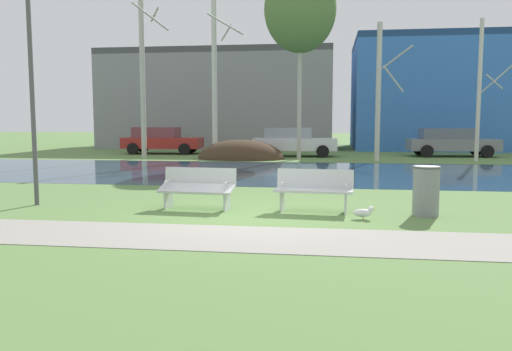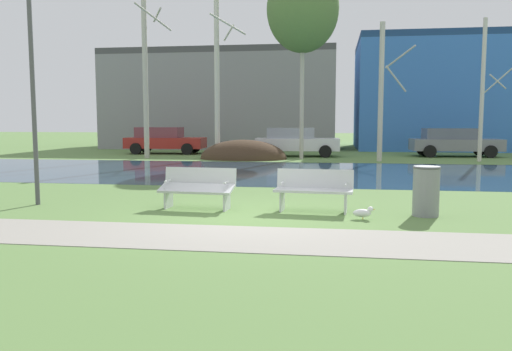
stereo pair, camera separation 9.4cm
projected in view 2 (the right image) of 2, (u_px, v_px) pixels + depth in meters
ground_plane at (290, 170)px, 19.86m from camera, size 120.00×120.00×0.00m
paved_path_strip at (230, 238)px, 8.32m from camera, size 60.00×1.84×0.01m
river_band at (288, 172)px, 18.98m from camera, size 80.00×8.89×0.01m
soil_mound at (243, 159)px, 25.54m from camera, size 4.30×2.90×1.90m
bench_left at (198, 187)px, 11.05m from camera, size 1.64×0.68×0.87m
bench_right at (314, 189)px, 10.68m from camera, size 1.64×0.68×0.87m
trash_bin at (426, 190)px, 10.21m from camera, size 0.54×0.54×0.99m
seagull at (363, 213)px, 9.88m from camera, size 0.42×0.16×0.25m
streetlamp at (31, 37)px, 11.26m from camera, size 0.32×0.32×5.56m
birch_far_left at (145, 62)px, 25.63m from camera, size 1.59×2.40×9.32m
birch_left at (217, 69)px, 25.17m from camera, size 1.60×2.35×8.57m
birch_center_left at (303, 9)px, 24.76m from camera, size 3.46×3.46×9.28m
birch_center at (382, 91)px, 23.77m from camera, size 1.60×2.58×6.34m
birch_center_right at (483, 90)px, 23.62m from camera, size 1.54×2.41×6.50m
parked_van_nearest_red at (164, 140)px, 29.56m from camera, size 4.50×2.19×1.51m
parked_sedan_second_white at (296, 141)px, 27.32m from camera, size 4.43×2.13×1.50m
parked_hatch_third_grey at (454, 142)px, 27.10m from camera, size 4.59×2.11×1.49m
building_grey_warehouse at (227, 101)px, 37.56m from camera, size 15.55×9.61×6.59m
building_blue_store at (458, 95)px, 34.57m from camera, size 13.36×9.03×7.23m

